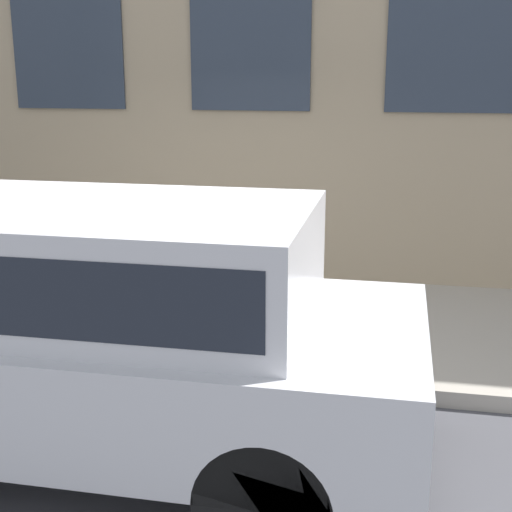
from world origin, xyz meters
The scene contains 5 objects.
ground_plane centered at (0.00, 0.00, 0.00)m, with size 80.00×80.00×0.00m, color #47474C.
sidewalk centered at (1.43, 0.00, 0.07)m, with size 2.86×60.00×0.14m.
fire_hydrant centered at (0.70, -0.20, 0.56)m, with size 0.32×0.44×0.82m.
person centered at (1.01, -0.74, 0.95)m, with size 0.33×0.22×1.35m.
parked_truck_silver_near centered at (-1.17, 0.19, 0.99)m, with size 1.89×4.28×1.72m.
Camera 1 is at (-5.19, -1.69, 2.52)m, focal length 50.00 mm.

